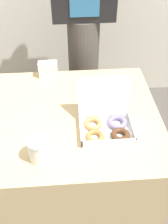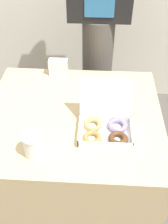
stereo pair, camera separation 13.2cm
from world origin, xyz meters
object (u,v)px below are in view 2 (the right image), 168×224
person_customer (99,21)px  coffee_cup (33,145)px  donut_box (106,126)px  napkin_holder (58,67)px

person_customer → coffee_cup: bearing=-105.4°
donut_box → napkin_holder: donut_box is taller
coffee_cup → person_customer: size_ratio=0.07×
person_customer → donut_box: bearing=-86.1°
donut_box → napkin_holder: (-0.31, 0.51, 0.02)m
napkin_holder → person_customer: person_customer is taller
coffee_cup → person_customer: bearing=74.6°
donut_box → coffee_cup: donut_box is taller
coffee_cup → napkin_holder: coffee_cup is taller
coffee_cup → napkin_holder: bearing=88.0°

